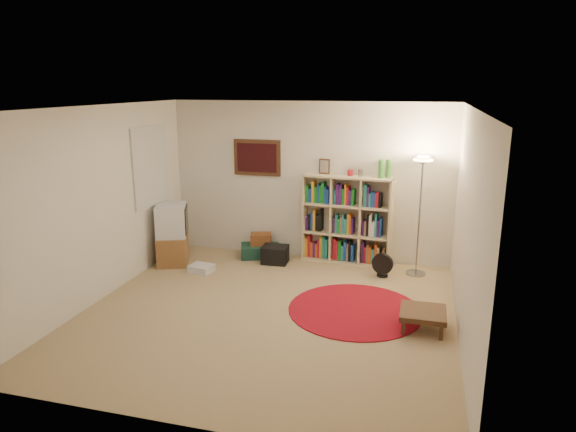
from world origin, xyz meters
name	(u,v)px	position (x,y,z in m)	size (l,w,h in m)	color
room	(264,213)	(-0.05, 0.05, 1.26)	(4.54, 4.54, 2.54)	tan
bookshelf	(346,220)	(0.63, 2.18, 0.67)	(1.42, 0.52, 1.66)	beige
floor_lamp	(422,177)	(1.74, 1.85, 1.47)	(0.43, 0.43, 1.78)	gray
floor_fan	(382,265)	(1.26, 1.62, 0.18)	(0.32, 0.19, 0.36)	black
tv_stand	(173,235)	(-1.99, 1.41, 0.45)	(0.65, 0.76, 0.94)	brown
dvd_box	(201,268)	(-1.39, 1.11, 0.05)	(0.37, 0.32, 0.11)	white
suitcase	(260,251)	(-0.75, 2.02, 0.10)	(0.72, 0.59, 0.20)	#14382E
wicker_basket	(261,239)	(-0.74, 2.04, 0.29)	(0.38, 0.31, 0.19)	brown
duffel_bag	(275,254)	(-0.43, 1.79, 0.14)	(0.41, 0.35, 0.27)	black
red_rug	(355,310)	(1.04, 0.35, 0.01)	(1.67, 1.67, 0.01)	maroon
side_table	(423,314)	(1.85, 0.04, 0.20)	(0.52, 0.52, 0.24)	#3A2114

